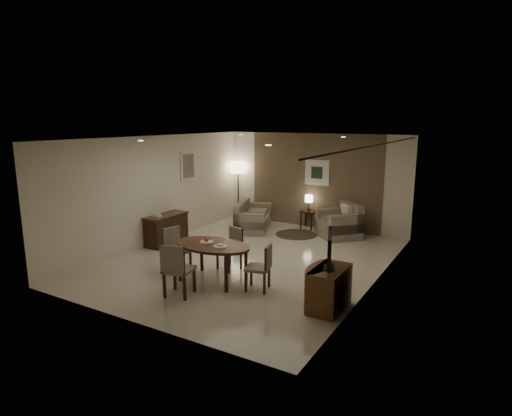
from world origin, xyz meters
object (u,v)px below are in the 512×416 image
Objects in this scene: chair_far at (229,249)px; chair_right at (258,267)px; tv_cabinet at (329,289)px; chair_near at (179,269)px; chair_left at (178,250)px; floor_lamp at (238,191)px; dining_table at (213,263)px; side_table at (308,219)px; armchair at (339,221)px; console_desk at (167,229)px; sofa at (253,215)px.

chair_far is 1.26m from chair_right.
tv_cabinet is 0.92× the size of chair_near.
chair_left is (-3.34, 0.12, 0.10)m from tv_cabinet.
chair_left is at bearing -72.27° from floor_lamp.
floor_lamp is (-2.41, 4.67, 0.54)m from dining_table.
chair_right is at bearing -77.71° from side_table.
chair_right reaches higher than dining_table.
armchair is 3.50m from floor_lamp.
console_desk is 3.27m from floor_lamp.
chair_right reaches higher than side_table.
chair_near is at bearing -44.24° from console_desk.
console_desk is at bearing -98.11° from armchair.
chair_left is at bearing -71.84° from armchair.
dining_table is 1.81× the size of chair_far.
sofa reaches higher than side_table.
chair_near is 6.02m from floor_lamp.
dining_table is at bearing -60.13° from armchair.
chair_near is at bearing -64.68° from chair_right.
chair_right is (-1.42, 0.09, 0.08)m from tv_cabinet.
console_desk is 3.33m from chair_near.
chair_near is 0.58× the size of sofa.
armchair is (0.05, 4.20, 0.01)m from chair_right.
console_desk is 2.51m from chair_far.
console_desk is 2.64m from sofa.
console_desk is 0.66× the size of floor_lamp.
chair_far is at bearing -90.83° from side_table.
chair_right is at bearing 2.45° from dining_table.
chair_far is at bearing -179.54° from sofa.
chair_far is at bearing 163.24° from tv_cabinet.
console_desk reaches higher than dining_table.
floor_lamp is at bearing 88.65° from console_desk.
chair_near reaches higher than armchair.
floor_lamp is (-3.39, 4.63, 0.47)m from chair_right.
sofa is (-3.77, 3.89, 0.04)m from tv_cabinet.
chair_near is at bearing -125.90° from chair_left.
armchair is (2.40, 0.40, 0.05)m from sofa.
console_desk is at bearing 149.74° from dining_table.
chair_left is (-0.84, 0.94, -0.04)m from chair_near.
chair_near is at bearing -90.73° from side_table.
side_table is at bearing 117.17° from tv_cabinet.
chair_left is at bearing 175.45° from dining_table.
console_desk is 4.07m from side_table.
floor_lamp is (-3.45, 0.43, 0.46)m from armchair.
sofa is 3.22× the size of side_table.
chair_near is 4.88m from sofa.
console_desk is 1.33× the size of tv_cabinet.
chair_left is 0.53× the size of sofa.
chair_near reaches higher than chair_right.
armchair is at bearing -115.75° from chair_near.
chair_near is (2.38, -2.32, 0.11)m from console_desk.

